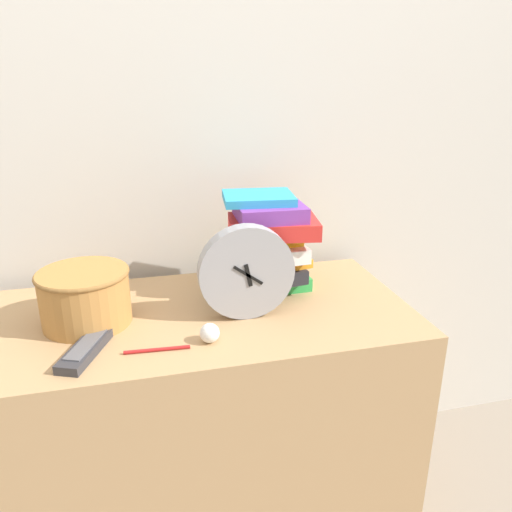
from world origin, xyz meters
TOP-DOWN VIEW (x-y plane):
  - wall_back at (0.00, 0.59)m, footprint 6.00×0.04m
  - desk at (0.00, 0.26)m, footprint 1.10×0.52m
  - desk_clock at (0.13, 0.21)m, footprint 0.23×0.04m
  - book_stack at (0.21, 0.35)m, footprint 0.27×0.23m
  - basket at (-0.25, 0.27)m, footprint 0.21×0.21m
  - tv_remote at (-0.24, 0.14)m, footprint 0.12×0.20m
  - crumpled_paper_ball at (0.02, 0.11)m, footprint 0.04×0.04m
  - pen at (-0.10, 0.10)m, footprint 0.14×0.02m

SIDE VIEW (x-z plane):
  - desk at x=0.00m, z-range 0.00..0.71m
  - pen at x=-0.10m, z-range 0.71..0.72m
  - tv_remote at x=-0.24m, z-range 0.71..0.74m
  - crumpled_paper_ball at x=0.02m, z-range 0.71..0.76m
  - basket at x=-0.25m, z-range 0.72..0.85m
  - desk_clock at x=0.13m, z-range 0.71..0.95m
  - book_stack at x=0.21m, z-range 0.71..0.98m
  - wall_back at x=0.00m, z-range 0.00..2.40m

